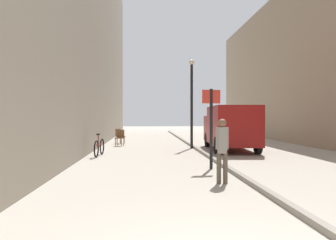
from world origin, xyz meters
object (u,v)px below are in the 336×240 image
at_px(pedestrian_main_foreground, 222,146).
at_px(cafe_chair_near_window, 119,135).
at_px(lamp_post, 192,98).
at_px(street_sign_post, 211,121).
at_px(cafe_chair_by_doorway, 120,137).
at_px(delivery_van, 230,127).
at_px(bicycle_leaning, 99,147).

distance_m(pedestrian_main_foreground, cafe_chair_near_window, 12.44).
height_order(pedestrian_main_foreground, lamp_post, lamp_post).
bearing_deg(lamp_post, pedestrian_main_foreground, -93.50).
bearing_deg(street_sign_post, cafe_chair_by_doorway, -69.85).
xyz_separation_m(lamp_post, cafe_chair_near_window, (-4.13, 3.13, -2.18)).
height_order(cafe_chair_near_window, cafe_chair_by_doorway, same).
xyz_separation_m(delivery_van, street_sign_post, (-2.14, -5.42, 0.35)).
height_order(lamp_post, cafe_chair_near_window, lamp_post).
bearing_deg(lamp_post, delivery_van, -32.68).
bearing_deg(delivery_van, cafe_chair_near_window, 147.67).
relative_size(lamp_post, cafe_chair_near_window, 5.06).
bearing_deg(lamp_post, bicycle_leaning, -146.29).
xyz_separation_m(delivery_van, cafe_chair_near_window, (-5.92, 4.28, -0.65)).
bearing_deg(cafe_chair_by_doorway, bicycle_leaning, 98.25).
relative_size(pedestrian_main_foreground, bicycle_leaning, 0.93).
xyz_separation_m(pedestrian_main_foreground, lamp_post, (0.54, 8.77, 1.77)).
relative_size(delivery_van, bicycle_leaning, 2.80).
height_order(street_sign_post, lamp_post, lamp_post).
xyz_separation_m(pedestrian_main_foreground, cafe_chair_near_window, (-3.59, 11.90, -0.40)).
relative_size(pedestrian_main_foreground, delivery_van, 0.33).
xyz_separation_m(street_sign_post, lamp_post, (0.35, 6.57, 1.18)).
height_order(pedestrian_main_foreground, cafe_chair_near_window, pedestrian_main_foreground).
height_order(pedestrian_main_foreground, delivery_van, delivery_van).
distance_m(cafe_chair_near_window, cafe_chair_by_doorway, 1.61).
xyz_separation_m(delivery_van, lamp_post, (-1.79, 1.15, 1.52)).
relative_size(street_sign_post, cafe_chair_by_doorway, 2.77).
bearing_deg(lamp_post, cafe_chair_by_doorway, 158.79).
height_order(lamp_post, bicycle_leaning, lamp_post).
bearing_deg(cafe_chair_near_window, lamp_post, 88.83).
relative_size(lamp_post, cafe_chair_by_doorway, 5.06).
distance_m(lamp_post, cafe_chair_by_doorway, 4.77).
xyz_separation_m(pedestrian_main_foreground, street_sign_post, (0.19, 2.20, 0.60)).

